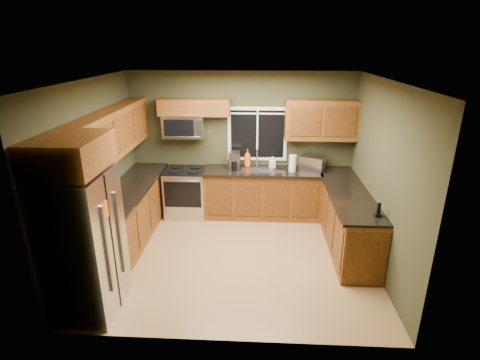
# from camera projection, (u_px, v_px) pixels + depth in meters

# --- Properties ---
(floor) EXTENTS (4.20, 4.20, 0.00)m
(floor) POSITION_uv_depth(u_px,v_px,m) (236.00, 256.00, 5.92)
(floor) COLOR #9C7345
(floor) RESTS_ON ground
(ceiling) EXTENTS (4.20, 4.20, 0.00)m
(ceiling) POSITION_uv_depth(u_px,v_px,m) (235.00, 80.00, 4.99)
(ceiling) COLOR white
(ceiling) RESTS_ON back_wall
(back_wall) EXTENTS (4.20, 0.00, 4.20)m
(back_wall) POSITION_uv_depth(u_px,v_px,m) (241.00, 144.00, 7.14)
(back_wall) COLOR #363821
(back_wall) RESTS_ON ground
(front_wall) EXTENTS (4.20, 0.00, 4.20)m
(front_wall) POSITION_uv_depth(u_px,v_px,m) (224.00, 235.00, 3.77)
(front_wall) COLOR #363821
(front_wall) RESTS_ON ground
(left_wall) EXTENTS (0.00, 3.60, 3.60)m
(left_wall) POSITION_uv_depth(u_px,v_px,m) (95.00, 173.00, 5.56)
(left_wall) COLOR #363821
(left_wall) RESTS_ON ground
(right_wall) EXTENTS (0.00, 3.60, 3.60)m
(right_wall) POSITION_uv_depth(u_px,v_px,m) (382.00, 178.00, 5.35)
(right_wall) COLOR #363821
(right_wall) RESTS_ON ground
(window) EXTENTS (1.12, 0.03, 1.02)m
(window) POSITION_uv_depth(u_px,v_px,m) (257.00, 134.00, 7.04)
(window) COLOR white
(window) RESTS_ON back_wall
(base_cabinets_left) EXTENTS (0.60, 2.65, 0.90)m
(base_cabinets_left) POSITION_uv_depth(u_px,v_px,m) (131.00, 214.00, 6.30)
(base_cabinets_left) COLOR brown
(base_cabinets_left) RESTS_ON ground
(countertop_left) EXTENTS (0.65, 2.65, 0.04)m
(countertop_left) POSITION_uv_depth(u_px,v_px,m) (130.00, 188.00, 6.14)
(countertop_left) COLOR black
(countertop_left) RESTS_ON base_cabinets_left
(base_cabinets_back) EXTENTS (2.17, 0.60, 0.90)m
(base_cabinets_back) POSITION_uv_depth(u_px,v_px,m) (262.00, 194.00, 7.15)
(base_cabinets_back) COLOR brown
(base_cabinets_back) RESTS_ON ground
(countertop_back) EXTENTS (2.17, 0.65, 0.04)m
(countertop_back) POSITION_uv_depth(u_px,v_px,m) (263.00, 171.00, 6.96)
(countertop_back) COLOR black
(countertop_back) RESTS_ON base_cabinets_back
(base_cabinets_peninsula) EXTENTS (0.60, 2.52, 0.90)m
(base_cabinets_peninsula) POSITION_uv_depth(u_px,v_px,m) (346.00, 218.00, 6.18)
(base_cabinets_peninsula) COLOR brown
(base_cabinets_peninsula) RESTS_ON ground
(countertop_peninsula) EXTENTS (0.65, 2.50, 0.04)m
(countertop_peninsula) POSITION_uv_depth(u_px,v_px,m) (347.00, 191.00, 6.03)
(countertop_peninsula) COLOR black
(countertop_peninsula) RESTS_ON base_cabinets_peninsula
(upper_cabinets_left) EXTENTS (0.33, 2.65, 0.72)m
(upper_cabinets_left) POSITION_uv_depth(u_px,v_px,m) (113.00, 132.00, 5.82)
(upper_cabinets_left) COLOR brown
(upper_cabinets_left) RESTS_ON left_wall
(upper_cabinets_back_left) EXTENTS (1.30, 0.33, 0.30)m
(upper_cabinets_back_left) POSITION_uv_depth(u_px,v_px,m) (194.00, 107.00, 6.78)
(upper_cabinets_back_left) COLOR brown
(upper_cabinets_back_left) RESTS_ON back_wall
(upper_cabinets_back_right) EXTENTS (1.30, 0.33, 0.72)m
(upper_cabinets_back_right) POSITION_uv_depth(u_px,v_px,m) (321.00, 120.00, 6.74)
(upper_cabinets_back_right) COLOR brown
(upper_cabinets_back_right) RESTS_ON back_wall
(upper_cabinet_over_fridge) EXTENTS (0.72, 0.90, 0.38)m
(upper_cabinet_over_fridge) POSITION_uv_depth(u_px,v_px,m) (69.00, 154.00, 4.09)
(upper_cabinet_over_fridge) COLOR brown
(upper_cabinet_over_fridge) RESTS_ON left_wall
(refrigerator) EXTENTS (0.74, 0.90, 1.80)m
(refrigerator) POSITION_uv_depth(u_px,v_px,m) (84.00, 244.00, 4.48)
(refrigerator) COLOR #B7B7BC
(refrigerator) RESTS_ON ground
(range) EXTENTS (0.76, 0.69, 0.94)m
(range) POSITION_uv_depth(u_px,v_px,m) (186.00, 192.00, 7.19)
(range) COLOR #B7B7BC
(range) RESTS_ON ground
(microwave) EXTENTS (0.76, 0.41, 0.42)m
(microwave) POSITION_uv_depth(u_px,v_px,m) (184.00, 126.00, 6.88)
(microwave) COLOR #B7B7BC
(microwave) RESTS_ON back_wall
(sink) EXTENTS (0.60, 0.42, 0.36)m
(sink) POSITION_uv_depth(u_px,v_px,m) (257.00, 169.00, 6.97)
(sink) COLOR slate
(sink) RESTS_ON countertop_back
(toaster_oven) EXTENTS (0.52, 0.48, 0.27)m
(toaster_oven) POSITION_uv_depth(u_px,v_px,m) (313.00, 163.00, 6.93)
(toaster_oven) COLOR #B7B7BC
(toaster_oven) RESTS_ON countertop_back
(coffee_maker) EXTENTS (0.21, 0.28, 0.33)m
(coffee_maker) POSITION_uv_depth(u_px,v_px,m) (235.00, 161.00, 6.97)
(coffee_maker) COLOR slate
(coffee_maker) RESTS_ON countertop_back
(kettle) EXTENTS (0.15, 0.15, 0.24)m
(kettle) POSITION_uv_depth(u_px,v_px,m) (231.00, 164.00, 6.95)
(kettle) COLOR #B7B7BC
(kettle) RESTS_ON countertop_back
(paper_towel_roll) EXTENTS (0.14, 0.14, 0.34)m
(paper_towel_roll) POSITION_uv_depth(u_px,v_px,m) (292.00, 163.00, 6.84)
(paper_towel_roll) COLOR white
(paper_towel_roll) RESTS_ON countertop_back
(soap_bottle_a) EXTENTS (0.15, 0.15, 0.33)m
(soap_bottle_a) POSITION_uv_depth(u_px,v_px,m) (247.00, 158.00, 7.13)
(soap_bottle_a) COLOR #EC5516
(soap_bottle_a) RESTS_ON countertop_back
(soap_bottle_b) EXTENTS (0.13, 0.13, 0.21)m
(soap_bottle_b) POSITION_uv_depth(u_px,v_px,m) (272.00, 162.00, 7.06)
(soap_bottle_b) COLOR white
(soap_bottle_b) RESTS_ON countertop_back
(soap_bottle_c) EXTENTS (0.16, 0.16, 0.16)m
(soap_bottle_c) POSITION_uv_depth(u_px,v_px,m) (229.00, 162.00, 7.17)
(soap_bottle_c) COLOR white
(soap_bottle_c) RESTS_ON countertop_back
(cordless_phone) EXTENTS (0.09, 0.09, 0.20)m
(cordless_phone) POSITION_uv_depth(u_px,v_px,m) (378.00, 212.00, 5.09)
(cordless_phone) COLOR black
(cordless_phone) RESTS_ON countertop_peninsula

